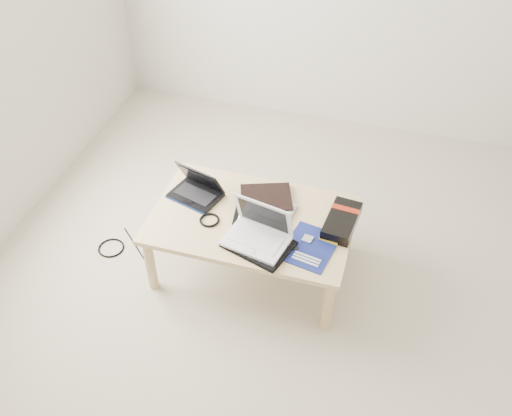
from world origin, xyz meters
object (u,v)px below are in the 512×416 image
(netbook, at_px, (197,190))
(white_laptop, at_px, (258,232))
(coffee_table, at_px, (252,224))
(gpu_box, at_px, (342,221))

(netbook, relative_size, white_laptop, 0.90)
(white_laptop, bearing_deg, netbook, 149.87)
(coffee_table, bearing_deg, netbook, 165.05)
(white_laptop, distance_m, gpu_box, 0.46)
(coffee_table, height_order, gpu_box, gpu_box)
(coffee_table, distance_m, gpu_box, 0.49)
(white_laptop, bearing_deg, gpu_box, 31.19)
(white_laptop, bearing_deg, coffee_table, 117.64)
(coffee_table, distance_m, netbook, 0.38)
(netbook, bearing_deg, white_laptop, -30.13)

